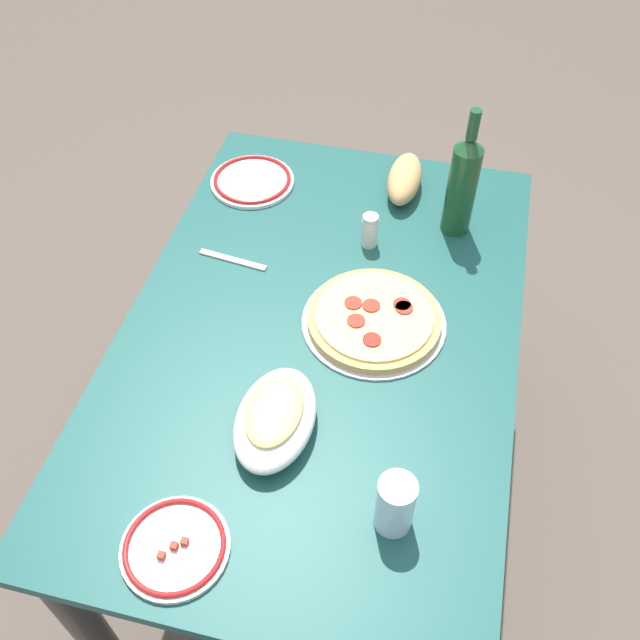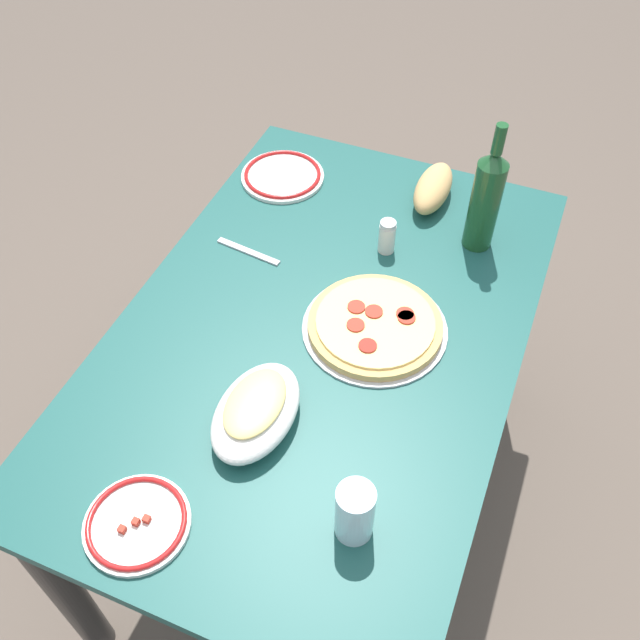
# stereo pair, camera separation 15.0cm
# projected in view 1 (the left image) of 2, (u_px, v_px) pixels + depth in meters

# --- Properties ---
(ground_plane) EXTENTS (8.00, 8.00, 0.00)m
(ground_plane) POSITION_uv_depth(u_px,v_px,m) (320.00, 491.00, 2.09)
(ground_plane) COLOR brown
(ground_plane) RESTS_ON ground
(dining_table) EXTENTS (1.32, 0.85, 0.74)m
(dining_table) POSITION_uv_depth(u_px,v_px,m) (320.00, 364.00, 1.62)
(dining_table) COLOR #194C47
(dining_table) RESTS_ON ground
(pepperoni_pizza) EXTENTS (0.32, 0.32, 0.03)m
(pepperoni_pizza) POSITION_uv_depth(u_px,v_px,m) (374.00, 319.00, 1.52)
(pepperoni_pizza) COLOR #B7B7BC
(pepperoni_pizza) RESTS_ON dining_table
(baked_pasta_dish) EXTENTS (0.24, 0.15, 0.08)m
(baked_pasta_dish) POSITION_uv_depth(u_px,v_px,m) (275.00, 417.00, 1.33)
(baked_pasta_dish) COLOR white
(baked_pasta_dish) RESTS_ON dining_table
(wine_bottle) EXTENTS (0.07, 0.07, 0.33)m
(wine_bottle) POSITION_uv_depth(u_px,v_px,m) (462.00, 184.00, 1.64)
(wine_bottle) COLOR #194723
(wine_bottle) RESTS_ON dining_table
(water_glass) EXTENTS (0.07, 0.07, 0.13)m
(water_glass) POSITION_uv_depth(u_px,v_px,m) (395.00, 504.00, 1.19)
(water_glass) COLOR silver
(water_glass) RESTS_ON dining_table
(side_plate_near) EXTENTS (0.22, 0.22, 0.02)m
(side_plate_near) POSITION_uv_depth(u_px,v_px,m) (252.00, 180.00, 1.85)
(side_plate_near) COLOR white
(side_plate_near) RESTS_ON dining_table
(side_plate_far) EXTENTS (0.19, 0.19, 0.02)m
(side_plate_far) POSITION_uv_depth(u_px,v_px,m) (175.00, 547.00, 1.19)
(side_plate_far) COLOR white
(side_plate_far) RESTS_ON dining_table
(bread_loaf) EXTENTS (0.20, 0.08, 0.08)m
(bread_loaf) POSITION_uv_depth(u_px,v_px,m) (405.00, 179.00, 1.81)
(bread_loaf) COLOR tan
(bread_loaf) RESTS_ON dining_table
(spice_shaker) EXTENTS (0.04, 0.04, 0.09)m
(spice_shaker) POSITION_uv_depth(u_px,v_px,m) (370.00, 231.00, 1.67)
(spice_shaker) COLOR silver
(spice_shaker) RESTS_ON dining_table
(fork_left) EXTENTS (0.04, 0.17, 0.00)m
(fork_left) POSITION_uv_depth(u_px,v_px,m) (233.00, 260.00, 1.66)
(fork_left) COLOR #B7B7BC
(fork_left) RESTS_ON dining_table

